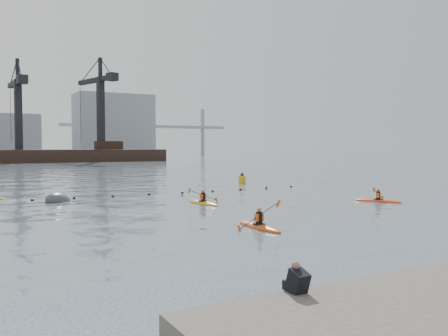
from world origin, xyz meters
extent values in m
plane|color=#333C4A|center=(0.00, 0.00, 0.00)|extent=(400.00, 400.00, 0.00)
cube|color=black|center=(-5.50, -5.80, 0.78)|extent=(0.38, 0.60, 0.67)
cube|color=black|center=(-5.50, -5.58, 0.62)|extent=(0.34, 0.40, 0.24)
sphere|color=#8C6651|center=(-5.50, -5.70, 1.16)|extent=(0.21, 0.21, 0.21)
sphere|color=black|center=(-8.00, 22.72, 0.03)|extent=(0.24, 0.24, 0.24)
sphere|color=black|center=(-5.00, 22.58, 0.03)|extent=(0.24, 0.24, 0.24)
sphere|color=black|center=(-2.00, 22.41, 0.03)|extent=(0.24, 0.24, 0.24)
sphere|color=black|center=(1.00, 22.28, 0.03)|extent=(0.24, 0.24, 0.24)
sphere|color=black|center=(4.00, 22.25, 0.03)|extent=(0.24, 0.24, 0.24)
sphere|color=black|center=(7.00, 22.34, 0.03)|extent=(0.24, 0.24, 0.24)
sphere|color=black|center=(10.00, 22.50, 0.03)|extent=(0.24, 0.24, 0.24)
sphere|color=black|center=(13.00, 22.66, 0.03)|extent=(0.24, 0.24, 0.24)
sphere|color=black|center=(16.00, 22.75, 0.03)|extent=(0.24, 0.24, 0.24)
cube|color=black|center=(0.00, 110.00, 0.85)|extent=(72.00, 12.00, 4.50)
cube|color=black|center=(22.00, 110.00, 4.20)|extent=(7.00, 3.00, 2.20)
cube|color=black|center=(0.00, 110.00, 11.60)|extent=(1.73, 1.73, 17.00)
cube|color=black|center=(-0.20, 112.24, 19.50)|extent=(2.50, 15.05, 1.20)
cube|color=black|center=(0.46, 104.77, 19.50)|extent=(2.42, 2.78, 2.00)
cube|color=black|center=(0.00, 110.00, 22.60)|extent=(0.87, 0.87, 5.00)
cube|color=black|center=(20.00, 110.00, 12.60)|extent=(1.96, 1.96, 19.00)
cube|color=black|center=(19.34, 112.46, 21.50)|extent=(5.56, 16.73, 1.20)
cube|color=black|center=(21.54, 104.25, 21.50)|extent=(2.80, 3.08, 2.00)
cube|color=black|center=(20.00, 110.00, 24.60)|extent=(0.98, 0.98, 5.00)
cube|color=gray|center=(35.00, 150.00, 11.00)|extent=(26.00, 14.00, 22.00)
cube|color=gray|center=(55.00, 170.00, 12.00)|extent=(70.00, 2.00, 1.20)
cylinder|color=gray|center=(30.00, 170.00, 10.00)|extent=(1.60, 1.60, 20.00)
cylinder|color=gray|center=(80.00, 170.00, 10.00)|extent=(1.60, 1.60, 20.00)
ellipsoid|color=#CC5013|center=(0.31, 4.70, 0.05)|extent=(0.74, 3.63, 0.36)
cylinder|color=black|center=(0.31, 4.70, 0.19)|extent=(0.68, 0.68, 0.07)
cylinder|color=black|center=(0.31, 4.70, 0.51)|extent=(0.34, 0.34, 0.59)
cube|color=#FB540D|center=(0.31, 4.70, 0.53)|extent=(0.41, 0.25, 0.39)
sphere|color=#8C6651|center=(0.31, 4.70, 0.91)|extent=(0.24, 0.24, 0.24)
cylinder|color=black|center=(0.31, 4.70, 0.62)|extent=(2.23, 0.05, 1.19)
cube|color=#D85914|center=(-0.85, 4.71, 0.09)|extent=(0.23, 0.16, 0.37)
cube|color=#D85914|center=(1.46, 4.70, 1.16)|extent=(0.23, 0.16, 0.37)
ellipsoid|color=gold|center=(2.25, 14.80, 0.04)|extent=(1.14, 3.64, 0.36)
cylinder|color=black|center=(2.25, 14.80, 0.19)|extent=(0.75, 0.75, 0.07)
cylinder|color=black|center=(2.25, 14.80, 0.50)|extent=(0.34, 0.34, 0.58)
cube|color=#FB540D|center=(2.25, 14.80, 0.53)|extent=(0.43, 0.29, 0.38)
sphere|color=#8C6651|center=(2.25, 14.80, 0.89)|extent=(0.23, 0.23, 0.23)
cylinder|color=black|center=(2.25, 14.80, 0.62)|extent=(2.31, 0.32, 0.88)
cube|color=#D85914|center=(1.12, 14.66, 1.01)|extent=(0.20, 0.18, 0.38)
cube|color=#D85914|center=(3.38, 14.94, 0.22)|extent=(0.20, 0.18, 0.38)
ellipsoid|color=#DC4314|center=(14.00, 9.68, 0.04)|extent=(2.13, 3.31, 0.34)
cylinder|color=black|center=(14.00, 9.68, 0.18)|extent=(0.85, 0.85, 0.06)
cylinder|color=black|center=(14.00, 9.68, 0.47)|extent=(0.32, 0.32, 0.55)
cube|color=#FB540D|center=(14.00, 9.68, 0.50)|extent=(0.44, 0.38, 0.36)
sphere|color=#8C6651|center=(14.00, 9.68, 0.84)|extent=(0.22, 0.22, 0.22)
cylinder|color=black|center=(14.00, 9.68, 0.58)|extent=(1.94, 1.01, 0.93)
cube|color=#D85914|center=(14.96, 10.17, 0.17)|extent=(0.23, 0.22, 0.35)
cube|color=#D85914|center=(13.04, 9.19, 0.99)|extent=(0.23, 0.22, 0.35)
cube|color=#D85914|center=(-9.69, 26.08, 0.88)|extent=(0.21, 0.20, 0.29)
ellipsoid|color=#3A3C3E|center=(-6.38, 21.46, 0.00)|extent=(2.95, 3.00, 1.75)
cylinder|color=gold|center=(14.00, 28.78, 0.33)|extent=(0.78, 0.78, 1.00)
cone|color=black|center=(14.00, 28.78, 1.05)|extent=(0.49, 0.49, 0.39)
camera|label=1|loc=(-12.65, -14.89, 4.10)|focal=38.00mm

